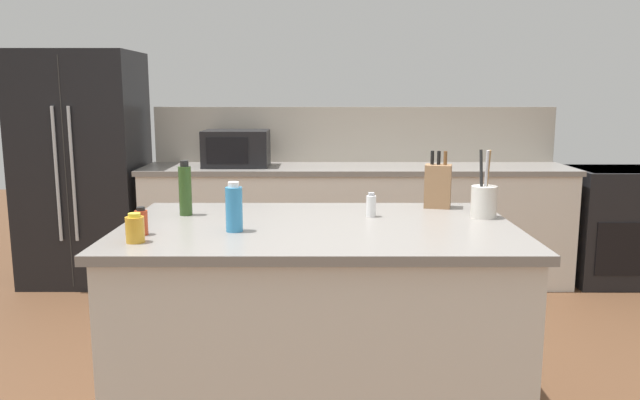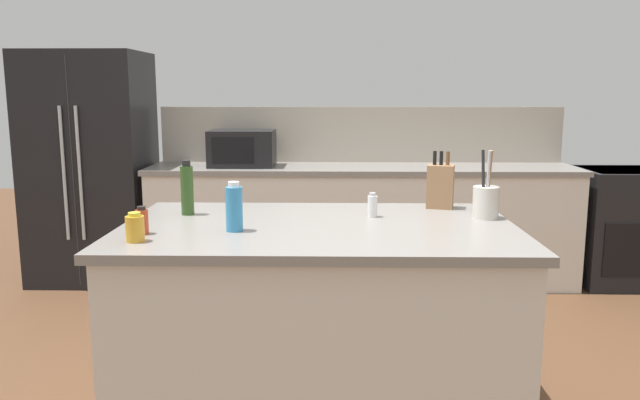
# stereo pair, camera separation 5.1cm
# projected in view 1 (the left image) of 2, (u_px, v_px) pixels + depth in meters

# --- Properties ---
(back_counter_run) EXTENTS (3.38, 0.66, 0.94)m
(back_counter_run) POSITION_uv_depth(u_px,v_px,m) (358.00, 224.00, 5.03)
(back_counter_run) COLOR beige
(back_counter_run) RESTS_ON ground_plane
(wall_backsplash) EXTENTS (3.34, 0.03, 0.46)m
(wall_backsplash) POSITION_uv_depth(u_px,v_px,m) (357.00, 135.00, 5.22)
(wall_backsplash) COLOR #B2A899
(wall_backsplash) RESTS_ON back_counter_run
(kitchen_island) EXTENTS (1.75, 1.09, 0.94)m
(kitchen_island) POSITION_uv_depth(u_px,v_px,m) (320.00, 324.00, 2.86)
(kitchen_island) COLOR beige
(kitchen_island) RESTS_ON ground_plane
(refrigerator) EXTENTS (0.91, 0.75, 1.84)m
(refrigerator) POSITION_uv_depth(u_px,v_px,m) (86.00, 168.00, 5.01)
(refrigerator) COLOR black
(refrigerator) RESTS_ON ground_plane
(range_oven) EXTENTS (0.76, 0.65, 0.92)m
(range_oven) POSITION_uv_depth(u_px,v_px,m) (620.00, 225.00, 5.02)
(range_oven) COLOR black
(range_oven) RESTS_ON ground_plane
(microwave) EXTENTS (0.51, 0.39, 0.29)m
(microwave) POSITION_uv_depth(u_px,v_px,m) (238.00, 148.00, 4.92)
(microwave) COLOR black
(microwave) RESTS_ON back_counter_run
(knife_block) EXTENTS (0.15, 0.13, 0.29)m
(knife_block) POSITION_uv_depth(u_px,v_px,m) (440.00, 186.00, 3.17)
(knife_block) COLOR #936B47
(knife_block) RESTS_ON kitchen_island
(utensil_crock) EXTENTS (0.12, 0.12, 0.32)m
(utensil_crock) POSITION_uv_depth(u_px,v_px,m) (486.00, 200.00, 2.92)
(utensil_crock) COLOR beige
(utensil_crock) RESTS_ON kitchen_island
(salt_shaker) EXTENTS (0.05, 0.05, 0.12)m
(salt_shaker) POSITION_uv_depth(u_px,v_px,m) (373.00, 206.00, 2.95)
(salt_shaker) COLOR silver
(salt_shaker) RESTS_ON kitchen_island
(spice_jar_paprika) EXTENTS (0.05, 0.05, 0.12)m
(spice_jar_paprika) POSITION_uv_depth(u_px,v_px,m) (143.00, 222.00, 2.57)
(spice_jar_paprika) COLOR #B73D1E
(spice_jar_paprika) RESTS_ON kitchen_island
(olive_oil_bottle) EXTENTS (0.06, 0.06, 0.26)m
(olive_oil_bottle) POSITION_uv_depth(u_px,v_px,m) (187.00, 190.00, 2.97)
(olive_oil_bottle) COLOR #2D4C1E
(olive_oil_bottle) RESTS_ON kitchen_island
(dish_soap_bottle) EXTENTS (0.07, 0.07, 0.21)m
(dish_soap_bottle) POSITION_uv_depth(u_px,v_px,m) (236.00, 208.00, 2.63)
(dish_soap_bottle) COLOR #3384BC
(dish_soap_bottle) RESTS_ON kitchen_island
(honey_jar) EXTENTS (0.07, 0.07, 0.12)m
(honey_jar) POSITION_uv_depth(u_px,v_px,m) (137.00, 229.00, 2.44)
(honey_jar) COLOR gold
(honey_jar) RESTS_ON kitchen_island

